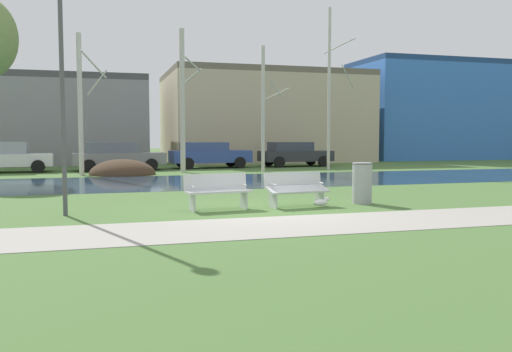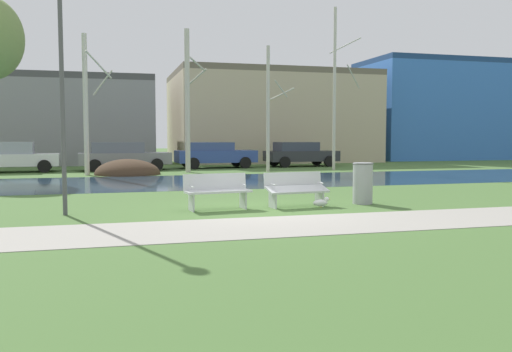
% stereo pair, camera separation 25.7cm
% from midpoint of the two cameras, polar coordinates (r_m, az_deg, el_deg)
% --- Properties ---
extents(ground_plane, '(120.00, 120.00, 0.00)m').
position_cam_midpoint_polar(ground_plane, '(22.46, -5.98, -0.32)').
color(ground_plane, '#476B33').
extents(paved_path_strip, '(60.00, 2.40, 0.01)m').
position_cam_midpoint_polar(paved_path_strip, '(10.72, 4.77, -5.27)').
color(paved_path_strip, '#9E998E').
rests_on(paved_path_strip, ground).
extents(river_band, '(80.00, 7.02, 0.01)m').
position_cam_midpoint_polar(river_band, '(21.21, -5.41, -0.57)').
color(river_band, '#284256').
rests_on(river_band, ground).
extents(soil_mound, '(3.06, 3.16, 1.45)m').
position_cam_midpoint_polar(soil_mound, '(25.81, -13.31, 0.18)').
color(soil_mound, '#423021').
rests_on(soil_mound, ground).
extents(bench_left, '(1.65, 0.73, 0.87)m').
position_cam_midpoint_polar(bench_left, '(12.96, -3.61, -1.54)').
color(bench_left, silver).
rests_on(bench_left, ground).
extents(bench_right, '(1.65, 0.73, 0.87)m').
position_cam_midpoint_polar(bench_right, '(13.52, 4.84, -1.31)').
color(bench_right, silver).
rests_on(bench_right, ground).
extents(trash_bin, '(0.55, 0.55, 1.09)m').
position_cam_midpoint_polar(trash_bin, '(14.37, 11.87, -0.69)').
color(trash_bin, '#999B9E').
rests_on(trash_bin, ground).
extents(seagull, '(0.47, 0.17, 0.27)m').
position_cam_midpoint_polar(seagull, '(13.44, 7.55, -2.82)').
color(seagull, white).
rests_on(seagull, ground).
extents(streetlamp, '(0.32, 0.32, 5.40)m').
position_cam_midpoint_polar(streetlamp, '(12.81, -19.61, 12.18)').
color(streetlamp, '#4C4C51').
rests_on(streetlamp, ground).
extents(birch_left, '(1.36, 2.41, 6.47)m').
position_cam_midpoint_polar(birch_left, '(25.83, -17.42, 7.49)').
color(birch_left, beige).
rests_on(birch_left, ground).
extents(birch_center_left, '(1.11, 1.87, 7.07)m').
position_cam_midpoint_polar(birch_center_left, '(26.87, -7.04, 8.11)').
color(birch_center_left, beige).
rests_on(birch_center_left, ground).
extents(birch_center, '(1.42, 2.33, 6.31)m').
position_cam_midpoint_polar(birch_center, '(26.94, 1.66, 7.28)').
color(birch_center, beige).
rests_on(birch_center, ground).
extents(birch_center_right, '(1.49, 2.80, 8.56)m').
position_cam_midpoint_polar(birch_center_right, '(28.87, 8.75, 9.33)').
color(birch_center_right, beige).
rests_on(birch_center_right, ground).
extents(parked_van_nearest_white, '(4.11, 2.24, 1.51)m').
position_cam_midpoint_polar(parked_van_nearest_white, '(29.17, -24.22, 1.92)').
color(parked_van_nearest_white, silver).
rests_on(parked_van_nearest_white, ground).
extents(parked_sedan_second_grey, '(4.81, 2.21, 1.49)m').
position_cam_midpoint_polar(parked_sedan_second_grey, '(28.97, -13.84, 2.15)').
color(parked_sedan_second_grey, slate).
rests_on(parked_sedan_second_grey, ground).
extents(parked_hatch_third_blue, '(4.58, 2.18, 1.46)m').
position_cam_midpoint_polar(parked_hatch_third_blue, '(30.33, -4.24, 2.34)').
color(parked_hatch_third_blue, '#2D4793').
rests_on(parked_hatch_third_blue, ground).
extents(parked_wagon_fourth_dark, '(4.37, 2.17, 1.45)m').
position_cam_midpoint_polar(parked_wagon_fourth_dark, '(31.85, 4.96, 2.41)').
color(parked_wagon_fourth_dark, '#282B30').
rests_on(parked_wagon_fourth_dark, ground).
extents(building_grey_warehouse, '(14.67, 7.49, 5.65)m').
position_cam_midpoint_polar(building_grey_warehouse, '(37.63, -22.23, 5.52)').
color(building_grey_warehouse, gray).
rests_on(building_grey_warehouse, ground).
extents(building_beige_block, '(13.86, 9.97, 6.38)m').
position_cam_midpoint_polar(building_beige_block, '(39.58, 1.53, 6.28)').
color(building_beige_block, '#BCAD8E').
rests_on(building_beige_block, ground).
extents(building_blue_store, '(14.24, 6.67, 7.71)m').
position_cam_midpoint_polar(building_blue_store, '(45.81, 20.21, 6.58)').
color(building_blue_store, '#3870C6').
rests_on(building_blue_store, ground).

